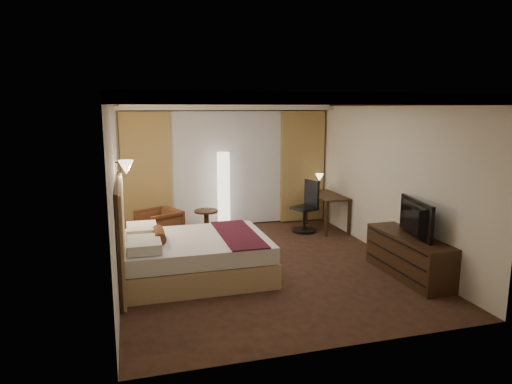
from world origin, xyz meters
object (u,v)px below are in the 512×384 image
object	(u,v)px
armchair	(159,225)
side_table	(207,223)
television	(409,216)
bed	(197,257)
desk	(327,212)
office_chair	(304,206)
dresser	(409,256)
floor_lamp	(224,192)

from	to	relation	value
armchair	side_table	xyz separation A→B (m)	(0.95, 0.28, -0.10)
armchair	television	bearing A→B (deg)	26.21
bed	armchair	xyz separation A→B (m)	(-0.43, 1.93, 0.05)
bed	desk	size ratio (longest dim) A/B	1.85
side_table	television	bearing A→B (deg)	-50.16
office_chair	television	world-z (taller)	office_chair
side_table	desk	bearing A→B (deg)	-4.44
side_table	desk	distance (m)	2.55
desk	office_chair	size ratio (longest dim) A/B	1.08
desk	television	distance (m)	2.93
desk	dresser	distance (m)	2.87
armchair	bed	bearing A→B (deg)	-12.73
bed	desk	xyz separation A→B (m)	(3.06, 2.01, 0.06)
floor_lamp	office_chair	bearing A→B (deg)	-19.10
dresser	television	distance (m)	0.62
floor_lamp	dresser	xyz separation A→B (m)	(2.17, -3.37, -0.51)
bed	side_table	size ratio (longest dim) A/B	4.08
television	bed	bearing A→B (deg)	84.69
floor_lamp	television	size ratio (longest dim) A/B	1.60
television	floor_lamp	bearing A→B (deg)	42.74
floor_lamp	office_chair	distance (m)	1.70
armchair	television	world-z (taller)	television
side_table	television	size ratio (longest dim) A/B	0.51
office_chair	dresser	size ratio (longest dim) A/B	0.64
bed	dresser	xyz separation A→B (m)	(3.11, -0.87, 0.01)
armchair	dresser	xyz separation A→B (m)	(3.54, -2.79, -0.04)
side_table	dresser	xyz separation A→B (m)	(2.59, -3.07, 0.06)
desk	television	world-z (taller)	television
bed	dresser	world-z (taller)	dresser
side_table	office_chair	world-z (taller)	office_chair
bed	office_chair	distance (m)	3.21
side_table	floor_lamp	xyz separation A→B (m)	(0.42, 0.30, 0.57)
bed	office_chair	world-z (taller)	office_chair
dresser	side_table	bearing A→B (deg)	130.17
office_chair	side_table	bearing A→B (deg)	152.26
office_chair	desk	bearing A→B (deg)	-15.35
side_table	dresser	bearing A→B (deg)	-49.83
television	dresser	bearing A→B (deg)	-79.63
floor_lamp	desk	world-z (taller)	floor_lamp
armchair	dresser	distance (m)	4.51
bed	floor_lamp	bearing A→B (deg)	69.29
dresser	television	xyz separation A→B (m)	(-0.03, 0.00, 0.62)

